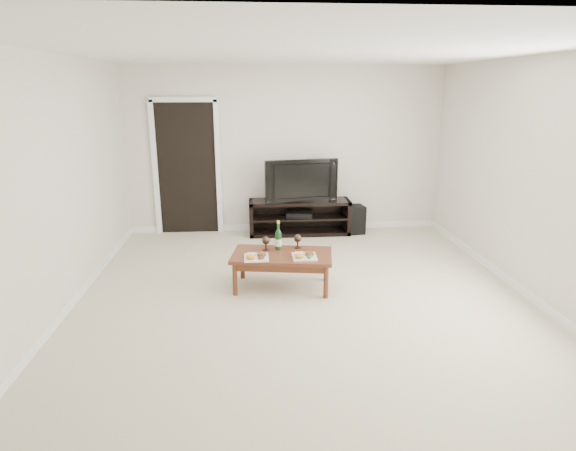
# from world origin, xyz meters

# --- Properties ---
(floor) EXTENTS (5.50, 5.50, 0.00)m
(floor) POSITION_xyz_m (0.00, 0.00, 0.00)
(floor) COLOR beige
(floor) RESTS_ON ground
(back_wall) EXTENTS (5.00, 0.04, 2.60)m
(back_wall) POSITION_xyz_m (0.00, 2.77, 1.30)
(back_wall) COLOR beige
(back_wall) RESTS_ON ground
(ceiling) EXTENTS (5.00, 5.50, 0.04)m
(ceiling) POSITION_xyz_m (0.00, 0.00, 2.62)
(ceiling) COLOR white
(ceiling) RESTS_ON back_wall
(doorway) EXTENTS (0.90, 0.02, 2.05)m
(doorway) POSITION_xyz_m (-1.55, 2.73, 1.02)
(doorway) COLOR black
(doorway) RESTS_ON ground
(media_console) EXTENTS (1.59, 0.45, 0.55)m
(media_console) POSITION_xyz_m (0.21, 2.50, 0.28)
(media_console) COLOR black
(media_console) RESTS_ON ground
(television) EXTENTS (1.16, 0.34, 0.66)m
(television) POSITION_xyz_m (0.21, 2.50, 0.88)
(television) COLOR black
(television) RESTS_ON media_console
(av_receiver) EXTENTS (0.44, 0.36, 0.08)m
(av_receiver) POSITION_xyz_m (0.21, 2.48, 0.33)
(av_receiver) COLOR black
(av_receiver) RESTS_ON media_console
(subwoofer) EXTENTS (0.34, 0.34, 0.45)m
(subwoofer) POSITION_xyz_m (1.09, 2.47, 0.22)
(subwoofer) COLOR black
(subwoofer) RESTS_ON ground
(coffee_table) EXTENTS (1.22, 0.79, 0.42)m
(coffee_table) POSITION_xyz_m (-0.21, 0.36, 0.21)
(coffee_table) COLOR #5B2E19
(coffee_table) RESTS_ON ground
(plate_left) EXTENTS (0.27, 0.27, 0.07)m
(plate_left) POSITION_xyz_m (-0.51, 0.22, 0.45)
(plate_left) COLOR white
(plate_left) RESTS_ON coffee_table
(plate_right) EXTENTS (0.27, 0.27, 0.07)m
(plate_right) POSITION_xyz_m (0.03, 0.21, 0.45)
(plate_right) COLOR white
(plate_right) RESTS_ON coffee_table
(wine_bottle) EXTENTS (0.07, 0.07, 0.35)m
(wine_bottle) POSITION_xyz_m (-0.24, 0.52, 0.59)
(wine_bottle) COLOR #0F3814
(wine_bottle) RESTS_ON coffee_table
(goblet_left) EXTENTS (0.09, 0.09, 0.17)m
(goblet_left) POSITION_xyz_m (-0.39, 0.50, 0.51)
(goblet_left) COLOR #36271D
(goblet_left) RESTS_ON coffee_table
(goblet_right) EXTENTS (0.09, 0.09, 0.17)m
(goblet_right) POSITION_xyz_m (-0.01, 0.55, 0.51)
(goblet_right) COLOR #36271D
(goblet_right) RESTS_ON coffee_table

